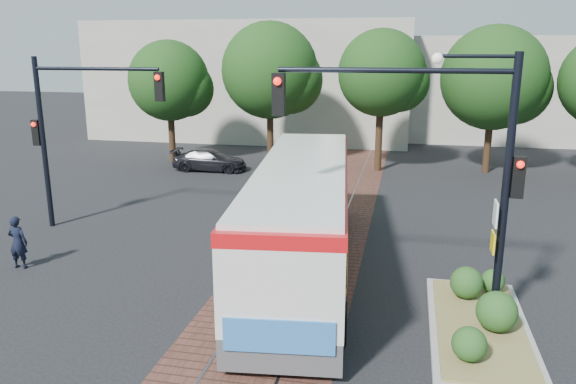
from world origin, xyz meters
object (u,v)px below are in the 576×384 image
city_bus (302,211)px  signal_pole_left (70,120)px  officer (18,242)px  parked_car (210,160)px  signal_pole_main (449,150)px  traffic_island (481,318)px

city_bus → signal_pole_left: size_ratio=1.98×
officer → parked_car: size_ratio=0.41×
signal_pole_main → signal_pole_left: bearing=158.6°
city_bus → signal_pole_main: bearing=-43.0°
signal_pole_main → signal_pole_left: 13.14m
signal_pole_main → parked_car: bearing=126.3°
signal_pole_left → officer: 4.88m
officer → signal_pole_main: bearing=172.1°
traffic_island → officer: size_ratio=3.29×
signal_pole_left → parked_car: 10.77m
signal_pole_main → officer: (-11.82, 1.03, -3.37)m
traffic_island → officer: (-12.78, 1.12, 0.46)m
signal_pole_main → city_bus: bearing=143.5°
city_bus → traffic_island: size_ratio=2.29×
traffic_island → signal_pole_main: (-0.96, 0.09, 3.83)m
signal_pole_main → officer: 12.34m
city_bus → traffic_island: bearing=-37.7°
parked_car → officer: bearing=174.4°
city_bus → traffic_island: (4.68, -2.84, -1.41)m
parked_car → signal_pole_left: bearing=170.9°
traffic_island → signal_pole_left: bearing=159.6°
signal_pole_main → officer: bearing=175.0°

